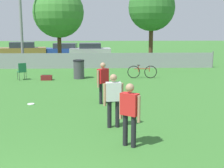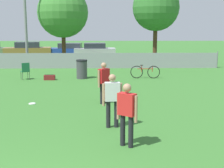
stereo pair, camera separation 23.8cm
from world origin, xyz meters
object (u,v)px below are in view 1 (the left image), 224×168
object	(u,v)px
tree_far_right	(152,8)
parked_car_silver	(90,50)
player_receiver_white	(113,97)
bicycle_sideline	(142,72)
trash_bin	(79,69)
player_thrower_red	(103,80)
player_defender_red	(130,110)
frisbee_disc	(31,104)
gear_bag_sideline	(47,78)
parked_car_blue	(65,50)
light_pole	(20,5)
folding_chair_sideline	(22,70)
tree_near_pole	(58,12)
parked_car_tan	(23,50)

from	to	relation	value
tree_far_right	parked_car_silver	world-z (taller)	tree_far_right
player_receiver_white	bicycle_sideline	size ratio (longest dim) A/B	0.94
trash_bin	player_thrower_red	bearing A→B (deg)	-77.62
player_defender_red	frisbee_disc	distance (m)	5.68
player_receiver_white	player_thrower_red	size ratio (longest dim) A/B	1.00
gear_bag_sideline	parked_car_blue	bearing A→B (deg)	91.35
frisbee_disc	trash_bin	distance (m)	6.20
light_pole	trash_bin	xyz separation A→B (m)	(4.53, -5.69, -3.97)
tree_far_right	parked_car_silver	bearing A→B (deg)	126.92
player_thrower_red	parked_car_silver	distance (m)	18.51
tree_far_right	bicycle_sideline	bearing A→B (deg)	-103.77
player_defender_red	folding_chair_sideline	xyz separation A→B (m)	(-5.07, 10.08, -0.39)
light_pole	trash_bin	size ratio (longest dim) A/B	6.95
parked_car_blue	light_pole	bearing A→B (deg)	-104.10
tree_near_pole	player_thrower_red	bearing A→B (deg)	-76.15
trash_bin	tree_near_pole	bearing A→B (deg)	105.01
parked_car_tan	tree_near_pole	bearing A→B (deg)	-61.37
player_receiver_white	player_thrower_red	world-z (taller)	same
gear_bag_sideline	light_pole	bearing A→B (deg)	114.01
trash_bin	parked_car_silver	bearing A→B (deg)	88.49
player_defender_red	gear_bag_sideline	bearing A→B (deg)	146.89
player_defender_red	parked_car_tan	size ratio (longest dim) A/B	0.35
parked_car_silver	player_defender_red	bearing A→B (deg)	-88.08
player_defender_red	parked_car_silver	xyz separation A→B (m)	(-1.57, 22.96, -0.26)
player_receiver_white	parked_car_blue	world-z (taller)	player_receiver_white
bicycle_sideline	parked_car_blue	size ratio (longest dim) A/B	0.40
tree_near_pole	gear_bag_sideline	distance (m)	8.77
trash_bin	parked_car_silver	xyz separation A→B (m)	(0.33, 12.52, 0.13)
tree_near_pole	trash_bin	xyz separation A→B (m)	(1.99, -7.40, -3.51)
player_receiver_white	player_thrower_red	distance (m)	2.97
player_receiver_white	folding_chair_sideline	xyz separation A→B (m)	(-4.74, 8.56, -0.39)
frisbee_disc	parked_car_tan	bearing A→B (deg)	104.09
light_pole	gear_bag_sideline	bearing A→B (deg)	-65.99
light_pole	frisbee_disc	xyz separation A→B (m)	(3.02, -11.68, -4.50)
tree_near_pole	player_receiver_white	size ratio (longest dim) A/B	3.74
player_receiver_white	player_defender_red	bearing A→B (deg)	-83.97
light_pole	player_thrower_red	bearing A→B (deg)	-63.38
tree_far_right	frisbee_disc	bearing A→B (deg)	-118.97
player_receiver_white	parked_car_blue	xyz separation A→B (m)	(-3.69, 22.02, -0.29)
folding_chair_sideline	gear_bag_sideline	bearing A→B (deg)	148.31
trash_bin	parked_car_tan	distance (m)	14.28
parked_car_silver	trash_bin	bearing A→B (deg)	-93.52
gear_bag_sideline	parked_car_silver	distance (m)	13.15
trash_bin	gear_bag_sideline	bearing A→B (deg)	-166.20
frisbee_disc	gear_bag_sideline	size ratio (longest dim) A/B	0.45
gear_bag_sideline	parked_car_blue	xyz separation A→B (m)	(-0.32, 13.54, 0.51)
parked_car_blue	player_receiver_white	bearing A→B (deg)	-76.56
folding_chair_sideline	parked_car_silver	world-z (taller)	parked_car_silver
tree_near_pole	parked_car_silver	world-z (taller)	tree_near_pole
tree_near_pole	parked_car_silver	bearing A→B (deg)	65.66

